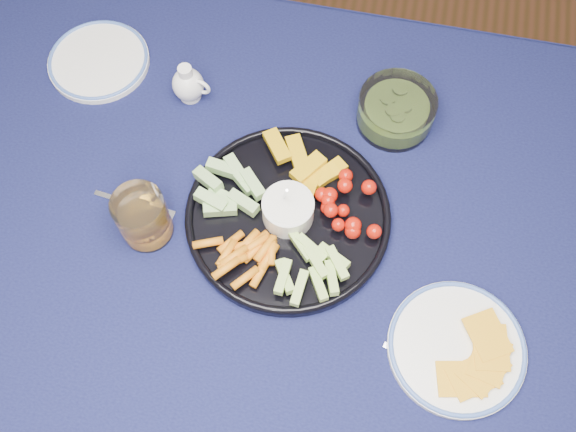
% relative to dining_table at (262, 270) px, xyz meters
% --- Properties ---
extents(dining_table, '(1.67, 1.07, 0.75)m').
position_rel_dining_table_xyz_m(dining_table, '(0.00, 0.00, 0.00)').
color(dining_table, '#4F321A').
rests_on(dining_table, ground).
extents(crudite_platter, '(0.34, 0.34, 0.11)m').
position_rel_dining_table_xyz_m(crudite_platter, '(0.03, 0.07, 0.11)').
color(crudite_platter, black).
rests_on(crudite_platter, dining_table).
extents(creamer_pitcher, '(0.07, 0.06, 0.08)m').
position_rel_dining_table_xyz_m(creamer_pitcher, '(-0.19, 0.27, 0.12)').
color(creamer_pitcher, white).
rests_on(creamer_pitcher, dining_table).
extents(pickle_bowl, '(0.13, 0.13, 0.06)m').
position_rel_dining_table_xyz_m(pickle_bowl, '(0.18, 0.29, 0.12)').
color(pickle_bowl, silver).
rests_on(pickle_bowl, dining_table).
extents(cheese_plate, '(0.21, 0.21, 0.02)m').
position_rel_dining_table_xyz_m(cheese_plate, '(0.33, -0.09, 0.10)').
color(cheese_plate, white).
rests_on(cheese_plate, dining_table).
extents(juice_tumbler, '(0.08, 0.08, 0.10)m').
position_rel_dining_table_xyz_m(juice_tumbler, '(-0.19, -0.00, 0.13)').
color(juice_tumbler, silver).
rests_on(juice_tumbler, dining_table).
extents(fork_left, '(0.14, 0.03, 0.00)m').
position_rel_dining_table_xyz_m(fork_left, '(-0.21, 0.04, 0.09)').
color(fork_left, silver).
rests_on(fork_left, dining_table).
extents(fork_right, '(0.15, 0.05, 0.00)m').
position_rel_dining_table_xyz_m(fork_right, '(0.30, -0.13, 0.09)').
color(fork_right, silver).
rests_on(fork_right, dining_table).
extents(side_plate_extra, '(0.19, 0.19, 0.02)m').
position_rel_dining_table_xyz_m(side_plate_extra, '(-0.38, 0.31, 0.10)').
color(side_plate_extra, white).
rests_on(side_plate_extra, dining_table).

